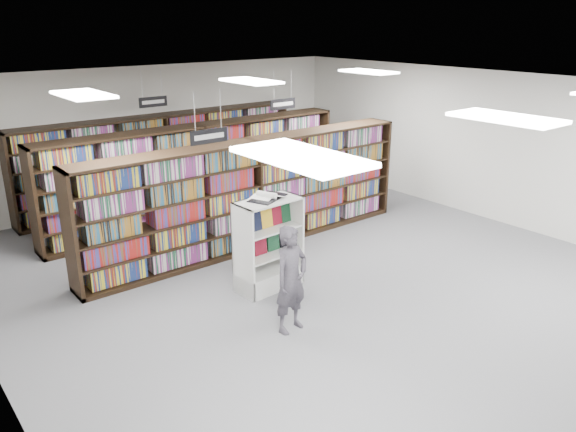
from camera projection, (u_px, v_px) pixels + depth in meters
floor at (322, 280)px, 9.56m from camera, size 12.00×12.00×0.00m
ceiling at (327, 89)px, 8.50m from camera, size 10.00×12.00×0.10m
wall_back at (157, 134)px, 13.46m from camera, size 10.00×0.10×3.20m
wall_right at (498, 148)px, 11.96m from camera, size 0.10×12.00×3.20m
bookshelf_row_near at (253, 194)px, 10.69m from camera, size 7.00×0.60×2.10m
bookshelf_row_mid at (200, 173)px, 12.16m from camera, size 7.00×0.60×2.10m
bookshelf_row_far at (164, 158)px, 13.42m from camera, size 7.00×0.60×2.10m
aisle_sign_left at (209, 135)px, 8.58m from camera, size 0.65×0.02×0.80m
aisle_sign_right at (283, 103)px, 11.81m from camera, size 0.65×0.02×0.80m
aisle_sign_center at (153, 101)px, 12.11m from camera, size 0.65×0.02×0.80m
troffer_front_left at (301, 157)px, 4.53m from camera, size 0.60×1.20×0.04m
troffer_front_center at (506, 118)px, 6.30m from camera, size 0.60×1.20×0.04m
troffer_back_left at (83, 95)px, 8.22m from camera, size 0.60×1.20×0.04m
troffer_back_center at (251, 81)px, 9.99m from camera, size 0.60×1.20×0.04m
troffer_back_right at (368, 72)px, 11.75m from camera, size 0.60×1.20×0.04m
endcap_display at (267, 258)px, 9.19m from camera, size 1.11×0.60×1.52m
open_book at (267, 196)px, 8.90m from camera, size 0.75×0.61×0.13m
shopper at (291, 279)px, 7.81m from camera, size 0.62×0.45×1.57m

